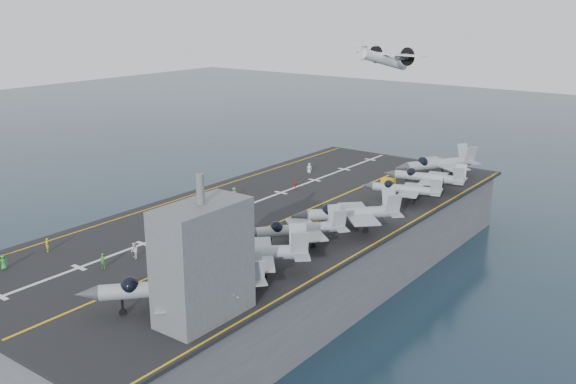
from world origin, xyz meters
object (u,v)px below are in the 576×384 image
Objects in this scene: island_superstructure at (203,248)px; tow_cart_a at (216,249)px; fighter_jet_0 at (165,287)px; transport_plane at (384,60)px.

tow_cart_a is (-10.93, 13.30, -6.86)m from island_superstructure.
island_superstructure is at bearing 20.28° from fighter_jet_0.
transport_plane is at bearing 105.30° from fighter_jet_0.
transport_plane is (-17.65, 74.74, 17.91)m from tow_cart_a.
fighter_jet_0 is at bearing -159.72° from island_superstructure.
transport_plane reaches higher than fighter_jet_0.
tow_cart_a is (-6.85, 14.81, -2.10)m from fighter_jet_0.
fighter_jet_0 is at bearing -65.18° from tow_cart_a.
island_superstructure is 0.59× the size of transport_plane.
island_superstructure is 93.22m from transport_plane.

